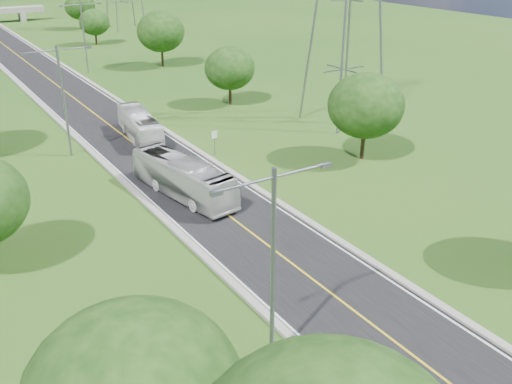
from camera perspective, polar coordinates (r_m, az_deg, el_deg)
ground at (r=70.61m, az=-16.64°, el=8.10°), size 260.00×260.00×0.00m
road at (r=76.21m, az=-18.00°, el=9.11°), size 8.00×150.00×0.06m
curb_left at (r=75.29m, az=-21.12°, el=8.55°), size 0.50×150.00×0.22m
curb_right at (r=77.32m, az=-14.96°, el=9.74°), size 0.50×150.00×0.22m
speed_limit_sign at (r=52.33m, az=-4.18°, el=5.35°), size 0.55×0.09×2.40m
streetlight_near_left at (r=24.90m, az=1.72°, el=-6.27°), size 5.90×0.25×10.00m
streetlight_mid_left at (r=53.60m, az=-18.76°, el=9.44°), size 5.90×0.25×10.00m
streetlight_far_right at (r=87.98m, az=-16.87°, el=15.13°), size 5.90×0.25×10.00m
tree_rb at (r=51.22m, az=10.93°, el=8.48°), size 6.72×6.72×7.82m
tree_rc at (r=68.01m, az=-2.65°, el=12.26°), size 5.88×5.88×6.84m
tree_rd at (r=89.88m, az=-9.50°, el=15.55°), size 7.14×7.14×8.30m
tree_re at (r=111.53m, az=-15.87°, el=16.02°), size 5.46×5.46×6.35m
tree_rf at (r=131.48m, az=-17.20°, el=17.30°), size 6.30×6.30×7.33m
bus_outbound at (r=57.66m, az=-11.55°, el=6.55°), size 3.64×10.05×2.74m
bus_inbound at (r=44.13m, az=-7.32°, el=1.45°), size 4.20×11.12×3.02m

